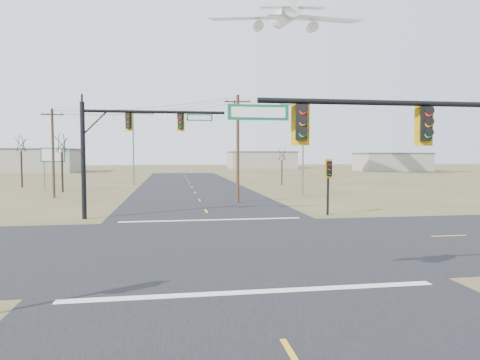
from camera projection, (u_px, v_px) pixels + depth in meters
name	position (u px, v px, depth m)	size (l,w,h in m)	color
ground	(225.00, 244.00, 20.87)	(320.00, 320.00, 0.00)	brown
road_ew	(225.00, 243.00, 20.87)	(160.00, 14.00, 0.02)	black
road_ns	(225.00, 243.00, 20.87)	(14.00, 160.00, 0.02)	black
stop_bar_near	(254.00, 292.00, 13.47)	(12.00, 0.40, 0.01)	silver
stop_bar_far	(211.00, 220.00, 28.26)	(12.00, 0.40, 0.01)	silver
mast_arm_near	(428.00, 141.00, 13.29)	(10.33, 0.59, 6.53)	black
mast_arm_far	(126.00, 136.00, 28.97)	(9.71, 0.58, 7.87)	black
pedestal_signal_ne	(329.00, 174.00, 30.37)	(0.57, 0.49, 4.06)	black
utility_pole_near	(238.00, 147.00, 38.28)	(2.35, 0.49, 9.66)	#4C3220
utility_pole_far	(53.00, 151.00, 42.84)	(2.19, 0.26, 8.94)	#4C3220
highway_sign	(53.00, 160.00, 51.51)	(2.75, 0.28, 5.16)	slate
streetlight_a	(301.00, 144.00, 45.30)	(2.71, 0.25, 9.78)	slate
streetlight_c	(135.00, 144.00, 59.76)	(2.88, 0.44, 10.28)	slate
bare_tree_a	(62.00, 142.00, 48.79)	(3.36, 3.36, 7.23)	black
bare_tree_b	(21.00, 143.00, 55.94)	(3.06, 3.06, 7.34)	black
bare_tree_c	(282.00, 154.00, 60.84)	(3.04, 3.04, 5.70)	black
warehouse_left	(16.00, 161.00, 103.20)	(28.00, 14.00, 5.50)	gray
warehouse_mid	(262.00, 160.00, 133.07)	(20.00, 12.00, 5.00)	gray
warehouse_right	(392.00, 162.00, 113.12)	(18.00, 10.00, 4.50)	gray
jet_airliner	(285.00, 16.00, 79.27)	(20.07, 20.99, 11.96)	silver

